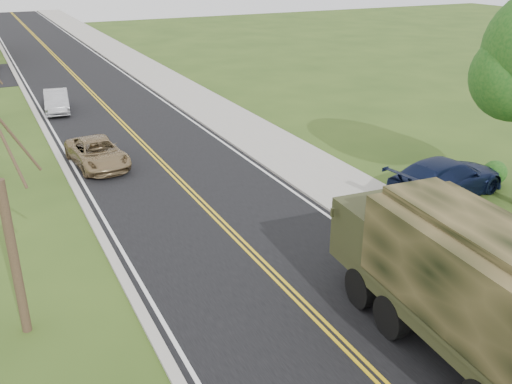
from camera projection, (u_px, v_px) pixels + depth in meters
road at (82, 83)px, 42.38m from camera, size 8.00×120.00×0.01m
curb_right at (137, 77)px, 44.05m from camera, size 0.30×120.00×0.12m
sidewalk_right at (158, 75)px, 44.77m from camera, size 3.20×120.00×0.10m
curb_left at (23, 88)px, 40.66m from camera, size 0.30×120.00×0.10m
bare_tree_a at (10, 240)px, 13.74m from camera, size 1.93×2.26×6.08m
military_truck at (456, 272)px, 13.43m from camera, size 3.04×7.42×3.62m
suv_champagne at (97, 153)px, 25.85m from camera, size 2.43×4.59×1.23m
sedan_silver at (57, 101)px, 34.60m from camera, size 1.84×4.09×1.30m
pickup_navy at (446, 178)px, 22.54m from camera, size 5.68×2.97×1.57m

